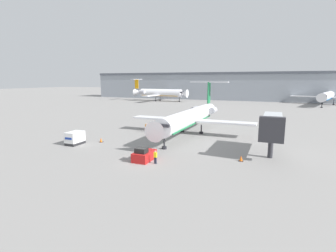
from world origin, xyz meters
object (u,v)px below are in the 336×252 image
(pushback_tug, at_px, (144,155))
(traffic_cone_left, at_px, (101,140))
(worker_by_wing, at_px, (146,127))
(airplane_main, at_px, (190,117))
(worker_near_tug, at_px, (155,157))
(traffic_cone_right, at_px, (241,158))
(airplane_parked_far_left, at_px, (328,95))
(luggage_cart, at_px, (75,138))
(jet_bridge, at_px, (272,125))
(airplane_parked_far_right, at_px, (159,93))

(pushback_tug, bearing_deg, traffic_cone_left, 151.49)
(pushback_tug, height_order, worker_by_wing, pushback_tug)
(airplane_main, xyz_separation_m, pushback_tug, (-0.28, -19.63, -2.76))
(worker_near_tug, relative_size, traffic_cone_left, 2.25)
(pushback_tug, height_order, traffic_cone_right, pushback_tug)
(traffic_cone_left, height_order, airplane_parked_far_left, airplane_parked_far_left)
(worker_near_tug, xyz_separation_m, traffic_cone_right, (10.34, 5.45, -0.56))
(luggage_cart, bearing_deg, pushback_tug, -12.98)
(traffic_cone_right, distance_m, jet_bridge, 7.40)
(airplane_main, height_order, worker_by_wing, airplane_main)
(traffic_cone_left, distance_m, airplane_parked_far_right, 92.63)
(worker_by_wing, xyz_separation_m, traffic_cone_right, (21.43, -13.39, -0.58))
(traffic_cone_right, xyz_separation_m, jet_bridge, (3.61, 5.03, 4.07))
(worker_by_wing, height_order, airplane_parked_far_left, airplane_parked_far_left)
(worker_near_tug, height_order, worker_by_wing, worker_by_wing)
(pushback_tug, bearing_deg, airplane_main, 89.18)
(airplane_parked_far_left, height_order, airplane_parked_far_right, airplane_parked_far_right)
(traffic_cone_left, bearing_deg, airplane_main, 46.48)
(luggage_cart, height_order, worker_by_wing, luggage_cart)
(airplane_main, height_order, worker_near_tug, airplane_main)
(airplane_parked_far_right, xyz_separation_m, jet_bridge, (56.56, -84.87, 0.22))
(airplane_main, relative_size, worker_near_tug, 18.33)
(luggage_cart, distance_m, airplane_parked_far_left, 114.13)
(worker_near_tug, distance_m, worker_by_wing, 21.86)
(pushback_tug, xyz_separation_m, airplane_parked_far_right, (-40.57, 94.64, 3.48))
(luggage_cart, height_order, airplane_parked_far_left, airplane_parked_far_left)
(traffic_cone_left, relative_size, jet_bridge, 0.08)
(worker_near_tug, relative_size, airplane_parked_far_left, 0.04)
(worker_near_tug, bearing_deg, traffic_cone_right, 27.80)
(worker_by_wing, bearing_deg, traffic_cone_right, -31.99)
(airplane_parked_far_right, bearing_deg, traffic_cone_left, -72.09)
(traffic_cone_right, xyz_separation_m, airplane_parked_far_left, (25.02, 99.99, 3.74))
(pushback_tug, bearing_deg, worker_by_wing, 116.51)
(airplane_parked_far_right, height_order, jet_bridge, airplane_parked_far_right)
(pushback_tug, relative_size, traffic_cone_left, 4.68)
(luggage_cart, bearing_deg, worker_near_tug, -13.71)
(worker_by_wing, relative_size, airplane_parked_far_right, 0.06)
(worker_near_tug, relative_size, airplane_parked_far_right, 0.06)
(airplane_main, bearing_deg, luggage_cart, -133.86)
(luggage_cart, relative_size, worker_near_tug, 1.73)
(pushback_tug, bearing_deg, worker_near_tug, -19.00)
(worker_by_wing, distance_m, traffic_cone_left, 11.97)
(airplane_main, relative_size, airplane_parked_far_right, 1.06)
(jet_bridge, bearing_deg, luggage_cart, -168.64)
(pushback_tug, height_order, jet_bridge, jet_bridge)
(airplane_main, distance_m, jet_bridge, 18.57)
(pushback_tug, xyz_separation_m, worker_by_wing, (-9.05, 18.14, 0.22))
(worker_by_wing, distance_m, traffic_cone_right, 25.27)
(traffic_cone_right, bearing_deg, pushback_tug, -159.00)
(worker_near_tug, xyz_separation_m, airplane_parked_far_left, (35.36, 105.44, 3.17))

